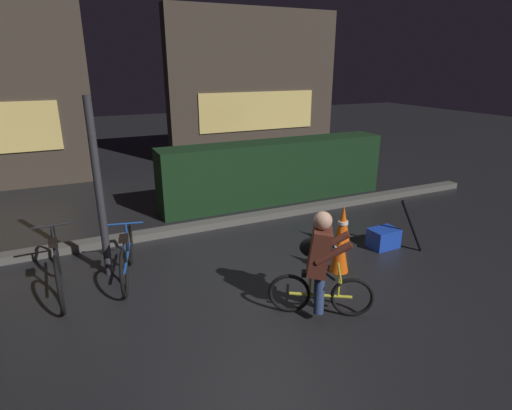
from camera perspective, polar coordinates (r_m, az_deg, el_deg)
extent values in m
plane|color=black|center=(5.38, 0.79, -11.31)|extent=(40.00, 40.00, 0.00)
cube|color=#56544F|center=(7.20, -6.85, -2.77)|extent=(12.00, 0.24, 0.12)
cube|color=black|center=(8.49, 2.66, 4.71)|extent=(4.80, 0.70, 1.24)
cube|color=#42382D|center=(12.55, -0.25, 16.23)|extent=(5.18, 0.50, 4.21)
cube|color=#F2D172|center=(12.36, 0.29, 12.91)|extent=(3.63, 0.04, 1.10)
cylinder|color=#2D2D33|center=(5.60, -20.98, 1.85)|extent=(0.10, 0.10, 2.37)
torus|color=black|center=(6.18, -26.02, -5.62)|extent=(0.06, 0.69, 0.69)
torus|color=black|center=(5.24, -25.63, -9.96)|extent=(0.06, 0.69, 0.69)
cylinder|color=black|center=(5.71, -25.84, -7.61)|extent=(0.07, 1.03, 0.04)
cylinder|color=black|center=(5.46, -26.06, -6.57)|extent=(0.03, 0.03, 0.39)
cube|color=black|center=(5.39, -26.36, -4.70)|extent=(0.11, 0.20, 0.05)
cylinder|color=black|center=(5.88, -26.25, -4.55)|extent=(0.03, 0.03, 0.44)
cylinder|color=black|center=(5.81, -26.56, -2.57)|extent=(0.46, 0.04, 0.02)
torus|color=black|center=(6.12, -17.17, -5.11)|extent=(0.18, 0.60, 0.61)
torus|color=black|center=(5.31, -17.83, -9.02)|extent=(0.18, 0.60, 0.61)
cylinder|color=#19479E|center=(5.71, -17.47, -6.93)|extent=(0.23, 0.89, 0.04)
cylinder|color=#19479E|center=(5.50, -17.77, -6.05)|extent=(0.03, 0.03, 0.34)
cube|color=black|center=(5.43, -17.94, -4.43)|extent=(0.14, 0.22, 0.05)
cylinder|color=#19479E|center=(5.86, -17.48, -4.21)|extent=(0.03, 0.03, 0.38)
cylinder|color=#19479E|center=(5.79, -17.66, -2.48)|extent=(0.45, 0.12, 0.02)
cube|color=black|center=(5.82, 11.37, -9.05)|extent=(0.36, 0.36, 0.03)
cone|color=#EA560F|center=(5.68, 11.58, -6.13)|extent=(0.26, 0.26, 0.62)
cylinder|color=white|center=(5.67, 11.60, -5.85)|extent=(0.16, 0.16, 0.05)
cube|color=black|center=(6.69, 11.79, -5.24)|extent=(0.36, 0.36, 0.03)
cone|color=#EA560F|center=(6.57, 11.98, -2.64)|extent=(0.26, 0.26, 0.62)
cylinder|color=white|center=(6.55, 11.99, -2.39)|extent=(0.16, 0.16, 0.05)
cube|color=#193DB7|center=(6.71, 17.27, -4.40)|extent=(0.45, 0.34, 0.30)
torus|color=black|center=(4.83, 13.21, -12.36)|extent=(0.43, 0.29, 0.48)
torus|color=black|center=(4.80, 4.65, -12.11)|extent=(0.43, 0.29, 0.48)
cylinder|color=gold|center=(4.80, 8.94, -12.27)|extent=(0.62, 0.40, 0.04)
cylinder|color=gold|center=(4.73, 7.51, -10.86)|extent=(0.03, 0.03, 0.26)
cube|color=black|center=(4.67, 7.58, -9.45)|extent=(0.22, 0.19, 0.05)
cylinder|color=gold|center=(4.74, 11.41, -10.80)|extent=(0.03, 0.03, 0.30)
cylinder|color=gold|center=(4.67, 11.53, -9.21)|extent=(0.26, 0.40, 0.02)
cylinder|color=navy|center=(4.86, 8.71, -11.06)|extent=(0.20, 0.23, 0.42)
cylinder|color=navy|center=(4.69, 8.76, -12.28)|extent=(0.20, 0.23, 0.42)
cube|color=#512319|center=(4.55, 8.78, -6.38)|extent=(0.39, 0.41, 0.54)
sphere|color=tan|center=(4.41, 9.28, -2.16)|extent=(0.20, 0.20, 0.20)
cylinder|color=#512319|center=(4.66, 10.50, -5.15)|extent=(0.38, 0.28, 0.29)
cylinder|color=#512319|center=(4.41, 10.69, -6.63)|extent=(0.38, 0.28, 0.29)
ellipsoid|color=black|center=(4.75, 7.97, -5.87)|extent=(0.36, 0.31, 0.24)
cylinder|color=black|center=(6.65, 20.82, -2.70)|extent=(0.34, 0.29, 0.79)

